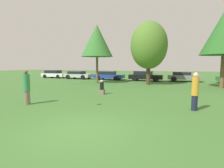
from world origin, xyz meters
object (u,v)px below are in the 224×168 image
object	(u,v)px
parked_car_silver	(78,75)
parked_car_grey	(183,76)
person_catcher	(195,91)
tree_0	(97,41)
tree_1	(149,46)
frisbee	(79,82)
parked_car_white	(54,74)
parked_car_black	(145,76)
bystander_sitting	(102,88)
parked_car_blue	(108,75)
person_thrower	(27,87)

from	to	relation	value
parked_car_silver	parked_car_grey	size ratio (longest dim) A/B	1.05
person_catcher	tree_0	xyz separation A→B (m)	(-9.63, 10.33, 4.10)
tree_1	tree_0	bearing A→B (deg)	-178.41
frisbee	tree_0	size ratio (longest dim) A/B	0.04
tree_1	parked_car_white	bearing A→B (deg)	162.48
parked_car_white	parked_car_black	distance (m)	15.40
bystander_sitting	parked_car_blue	world-z (taller)	parked_car_blue
bystander_sitting	parked_car_grey	size ratio (longest dim) A/B	0.26
person_catcher	parked_car_white	xyz separation A→B (m)	(-19.91, 15.66, -0.26)
tree_0	parked_car_white	bearing A→B (deg)	152.59
tree_1	parked_car_white	world-z (taller)	tree_1
frisbee	person_thrower	bearing A→B (deg)	-175.03
parked_car_black	person_thrower	bearing A→B (deg)	-102.77
parked_car_blue	tree_0	bearing A→B (deg)	-84.85
parked_car_blue	parked_car_grey	distance (m)	10.35
tree_0	parked_car_grey	distance (m)	12.11
person_thrower	tree_0	distance (m)	12.65
person_thrower	parked_car_grey	xyz separation A→B (m)	(8.89, 17.25, -0.26)
bystander_sitting	parked_car_blue	size ratio (longest dim) A/B	0.24
frisbee	parked_car_blue	xyz separation A→B (m)	(-4.55, 16.60, -0.68)
bystander_sitting	parked_car_black	world-z (taller)	parked_car_black
tree_1	parked_car_black	bearing A→B (deg)	102.49
parked_car_black	parked_car_grey	world-z (taller)	parked_car_black
parked_car_grey	bystander_sitting	bearing A→B (deg)	-115.36
person_catcher	parked_car_white	size ratio (longest dim) A/B	0.43
bystander_sitting	tree_0	world-z (taller)	tree_0
frisbee	parked_car_blue	bearing A→B (deg)	105.34
parked_car_white	parked_car_grey	distance (m)	20.26
person_catcher	parked_car_blue	distance (m)	18.25
person_thrower	parked_car_blue	distance (m)	16.93
person_catcher	tree_0	distance (m)	14.70
tree_0	tree_1	size ratio (longest dim) A/B	1.01
tree_0	parked_car_grey	world-z (taller)	tree_0
parked_car_white	frisbee	bearing A→B (deg)	-48.70
person_catcher	parked_car_black	distance (m)	15.57
parked_car_blue	bystander_sitting	bearing A→B (deg)	-71.03
person_catcher	tree_1	size ratio (longest dim) A/B	0.27
person_thrower	tree_0	world-z (taller)	tree_0
parked_car_blue	parked_car_black	world-z (taller)	parked_car_black
person_thrower	tree_1	size ratio (longest dim) A/B	0.27
tree_0	parked_car_white	distance (m)	12.38
bystander_sitting	parked_car_white	xyz separation A→B (m)	(-13.96, 12.79, 0.22)
person_thrower	parked_car_white	size ratio (longest dim) A/B	0.44
person_catcher	bystander_sitting	distance (m)	6.62
frisbee	parked_car_black	size ratio (longest dim) A/B	0.06
parked_car_silver	parked_car_black	size ratio (longest dim) A/B	0.95
person_thrower	tree_1	bearing A→B (deg)	56.99
tree_0	parked_car_blue	size ratio (longest dim) A/B	1.56
parked_car_white	parked_car_silver	xyz separation A→B (m)	(4.88, -0.58, -0.01)
tree_0	parked_car_grey	size ratio (longest dim) A/B	1.70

